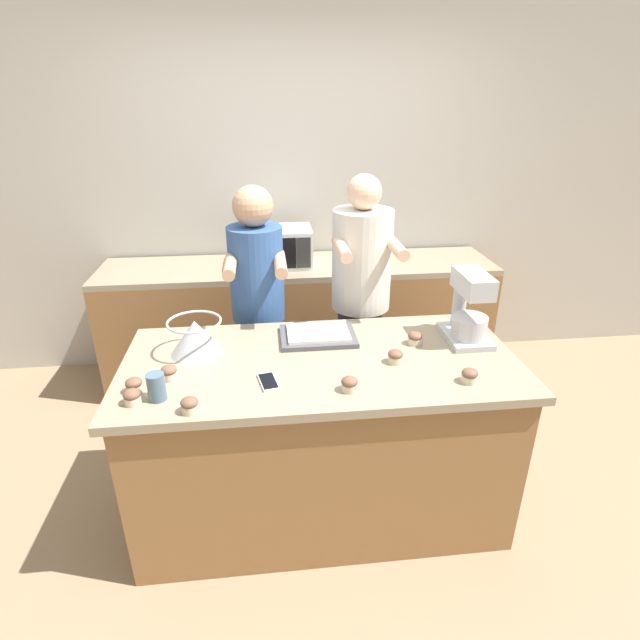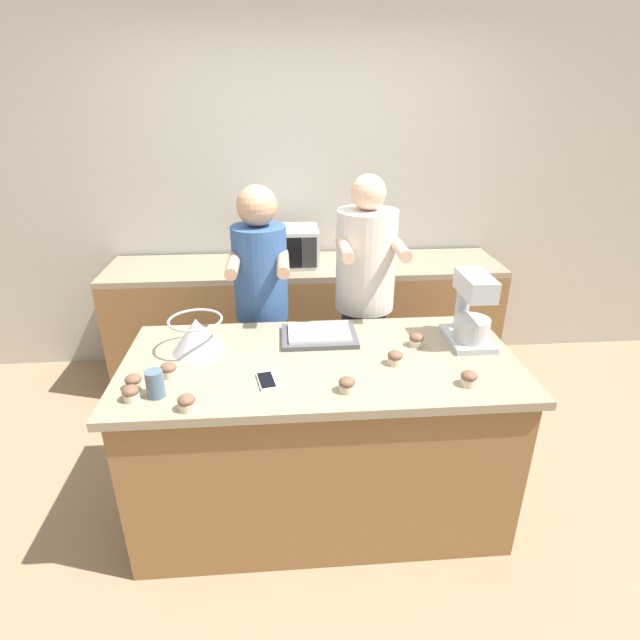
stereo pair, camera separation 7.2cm
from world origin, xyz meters
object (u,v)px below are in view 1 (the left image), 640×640
cupcake_2 (349,384)px  cupcake_7 (415,338)px  cupcake_3 (395,356)px  drinking_glass (156,387)px  mixing_bowl (196,336)px  cupcake_6 (169,372)px  cupcake_4 (132,397)px  cupcake_5 (134,385)px  stand_mixer (469,311)px  cupcake_1 (190,405)px  cupcake_0 (470,376)px  cell_phone (268,382)px  person_right (360,308)px  person_left (259,315)px  microwave_oven (277,247)px  baking_tray (318,335)px

cupcake_2 → cupcake_7: bearing=44.4°
cupcake_3 → drinking_glass: bearing=-169.7°
mixing_bowl → cupcake_7: bearing=-1.5°
mixing_bowl → cupcake_6: (-0.09, -0.23, -0.06)m
cupcake_4 → cupcake_5: (-0.01, 0.09, 0.00)m
stand_mixer → cupcake_5: bearing=-168.5°
cupcake_1 → cupcake_2: 0.64m
cupcake_0 → cupcake_6: 1.29m
drinking_glass → cupcake_2: size_ratio=1.67×
mixing_bowl → cupcake_3: 0.93m
cupcake_0 → cupcake_2: bearing=-179.0°
cupcake_2 → cupcake_4: same height
cupcake_0 → cupcake_3: same height
stand_mixer → cell_phone: (-0.99, -0.30, -0.15)m
stand_mixer → drinking_glass: stand_mixer is taller
cupcake_0 → cupcake_3: size_ratio=1.00×
stand_mixer → mixing_bowl: stand_mixer is taller
person_right → drinking_glass: bearing=-138.0°
mixing_bowl → cupcake_6: 0.26m
person_left → person_right: 0.60m
cell_phone → cupcake_6: (-0.42, 0.08, 0.03)m
cupcake_1 → cupcake_6: size_ratio=1.00×
person_right → stand_mixer: person_right is taller
cupcake_3 → person_left: bearing=131.2°
person_left → microwave_oven: person_left is taller
baking_tray → cupcake_1: (-0.56, -0.58, 0.01)m
cupcake_0 → cupcake_7: bearing=109.1°
mixing_bowl → drinking_glass: bearing=-106.5°
person_left → mixing_bowl: bearing=-119.4°
cupcake_0 → mixing_bowl: bearing=161.2°
microwave_oven → cupcake_0: microwave_oven is taller
person_left → cupcake_1: 1.04m
cupcake_3 → cupcake_4: size_ratio=1.00×
cupcake_1 → person_right: bearing=49.5°
microwave_oven → cupcake_6: 1.58m
cupcake_5 → cupcake_1: bearing=-35.0°
cupcake_6 → cupcake_2: bearing=-13.3°
baking_tray → microwave_oven: (-0.16, 1.17, 0.13)m
cupcake_0 → cupcake_6: size_ratio=1.00×
cupcake_0 → cupcake_1: (-1.16, -0.09, 0.00)m
baking_tray → cupcake_4: 0.94m
cupcake_1 → cupcake_4: 0.25m
baking_tray → cupcake_7: cupcake_7 is taller
cell_phone → cupcake_3: size_ratio=2.24×
cupcake_2 → cupcake_6: size_ratio=1.00×
cell_phone → stand_mixer: bearing=17.1°
microwave_oven → cupcake_0: bearing=-65.6°
cupcake_7 → person_right: bearing=107.3°
cupcake_0 → cupcake_2: size_ratio=1.00×
cupcake_1 → cupcake_3: (0.88, 0.29, 0.00)m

